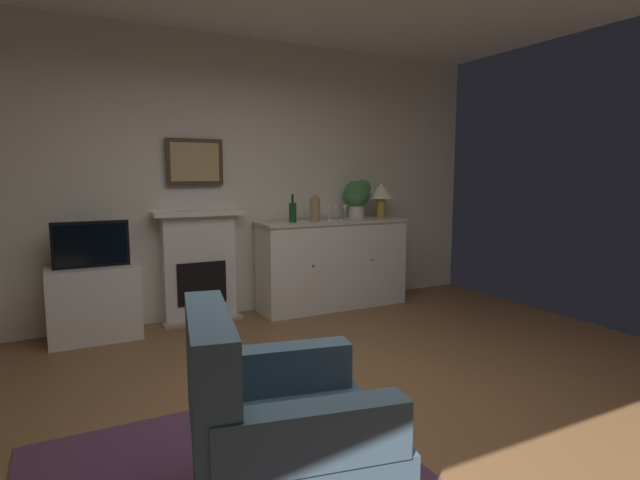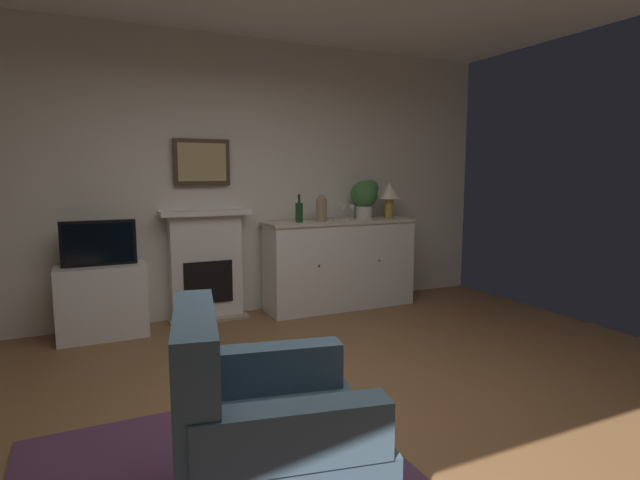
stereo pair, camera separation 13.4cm
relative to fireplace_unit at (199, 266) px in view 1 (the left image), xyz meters
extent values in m
cube|color=brown|center=(0.20, -2.52, -0.60)|extent=(6.31, 5.35, 0.10)
cube|color=silver|center=(0.20, 0.13, 0.86)|extent=(6.31, 0.06, 2.81)
cube|color=white|center=(0.00, 0.01, -0.02)|extent=(0.70, 0.18, 1.05)
cube|color=tan|center=(0.00, -0.09, -0.53)|extent=(0.77, 0.20, 0.03)
cube|color=black|center=(0.00, -0.09, -0.16)|extent=(0.48, 0.02, 0.42)
cube|color=white|center=(0.00, -0.02, 0.53)|extent=(0.87, 0.27, 0.05)
cube|color=#473323|center=(0.00, 0.05, 1.02)|extent=(0.55, 0.03, 0.45)
cube|color=tan|center=(0.00, 0.03, 1.02)|extent=(0.47, 0.01, 0.37)
cube|color=white|center=(1.42, -0.18, -0.08)|extent=(1.63, 0.45, 0.93)
cube|color=beige|center=(1.42, -0.18, 0.39)|extent=(1.66, 0.48, 0.03)
sphere|color=brown|center=(1.06, -0.41, -0.02)|extent=(0.02, 0.02, 0.02)
sphere|color=brown|center=(1.78, -0.41, -0.02)|extent=(0.02, 0.02, 0.02)
cylinder|color=#B79338|center=(2.04, -0.18, 0.52)|extent=(0.10, 0.10, 0.22)
cone|color=#EFE5C6|center=(2.04, -0.18, 0.72)|extent=(0.26, 0.26, 0.18)
cylinder|color=#193F1E|center=(0.93, -0.21, 0.51)|extent=(0.08, 0.08, 0.20)
cylinder|color=#193F1E|center=(0.93, -0.21, 0.65)|extent=(0.03, 0.03, 0.09)
cylinder|color=silver|center=(1.34, -0.23, 0.41)|extent=(0.06, 0.06, 0.00)
cylinder|color=silver|center=(1.34, -0.23, 0.46)|extent=(0.01, 0.01, 0.09)
cone|color=silver|center=(1.34, -0.23, 0.54)|extent=(0.07, 0.07, 0.07)
cylinder|color=silver|center=(1.45, -0.19, 0.41)|extent=(0.06, 0.06, 0.00)
cylinder|color=silver|center=(1.45, -0.19, 0.46)|extent=(0.01, 0.01, 0.09)
cone|color=silver|center=(1.45, -0.19, 0.54)|extent=(0.07, 0.07, 0.07)
cylinder|color=silver|center=(1.56, -0.20, 0.41)|extent=(0.06, 0.06, 0.00)
cylinder|color=silver|center=(1.56, -0.20, 0.46)|extent=(0.01, 0.01, 0.09)
cone|color=silver|center=(1.56, -0.20, 0.54)|extent=(0.07, 0.07, 0.07)
cylinder|color=#9E7F5B|center=(1.17, -0.23, 0.53)|extent=(0.11, 0.11, 0.24)
sphere|color=#9E7F5B|center=(1.17, -0.23, 0.65)|extent=(0.08, 0.08, 0.08)
cube|color=white|center=(-0.97, -0.16, -0.22)|extent=(0.75, 0.42, 0.65)
cube|color=black|center=(-0.97, -0.18, 0.30)|extent=(0.62, 0.06, 0.40)
cube|color=black|center=(-0.97, -0.22, 0.30)|extent=(0.57, 0.01, 0.35)
cylinder|color=beige|center=(1.74, -0.13, 0.48)|extent=(0.18, 0.18, 0.14)
sphere|color=#3D753D|center=(1.74, -0.13, 0.68)|extent=(0.30, 0.30, 0.30)
sphere|color=#3D753D|center=(1.80, -0.16, 0.75)|extent=(0.18, 0.18, 0.18)
cube|color=#3F596B|center=(-0.40, -3.09, -0.29)|extent=(0.93, 0.90, 0.32)
cube|color=#3F596B|center=(-0.72, -3.02, 0.12)|extent=(0.31, 0.78, 0.50)
cube|color=#3F596B|center=(-0.46, -3.40, -0.02)|extent=(0.73, 0.28, 0.22)
cube|color=#3F596B|center=(-0.34, -2.77, -0.02)|extent=(0.73, 0.28, 0.22)
cylinder|color=#473323|center=(0.00, -2.84, -0.50)|extent=(0.05, 0.05, 0.10)
cylinder|color=#473323|center=(-0.67, -2.71, -0.50)|extent=(0.05, 0.05, 0.10)
camera|label=1|loc=(-1.22, -4.91, 0.91)|focal=28.32mm
camera|label=2|loc=(-1.10, -4.97, 0.91)|focal=28.32mm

